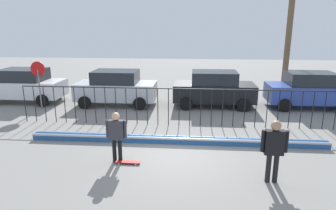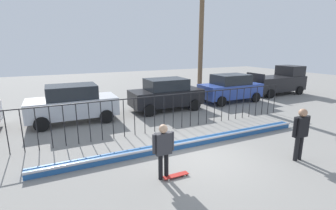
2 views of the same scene
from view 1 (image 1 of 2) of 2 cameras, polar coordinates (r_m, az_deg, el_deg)
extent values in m
plane|color=gray|center=(10.30, 1.20, -9.49)|extent=(60.00, 60.00, 0.00)
cube|color=#235699|center=(11.27, 1.57, -6.67)|extent=(11.00, 0.36, 0.22)
cylinder|color=#B2B2B7|center=(11.06, 1.52, -6.49)|extent=(11.00, 0.09, 0.09)
cylinder|color=black|center=(15.03, -25.58, 0.26)|extent=(0.04, 0.04, 1.66)
cylinder|color=black|center=(14.80, -24.02, 0.22)|extent=(0.04, 0.04, 1.66)
cylinder|color=black|center=(14.58, -22.42, 0.18)|extent=(0.04, 0.04, 1.66)
cylinder|color=black|center=(14.38, -20.76, 0.14)|extent=(0.04, 0.04, 1.66)
cylinder|color=black|center=(14.18, -19.06, 0.11)|extent=(0.04, 0.04, 1.66)
cylinder|color=black|center=(14.00, -17.31, 0.06)|extent=(0.04, 0.04, 1.66)
cylinder|color=black|center=(13.83, -15.52, 0.02)|extent=(0.04, 0.04, 1.66)
cylinder|color=black|center=(13.68, -13.69, -0.02)|extent=(0.04, 0.04, 1.66)
cylinder|color=black|center=(13.54, -11.81, -0.06)|extent=(0.04, 0.04, 1.66)
cylinder|color=black|center=(13.41, -9.90, -0.11)|extent=(0.04, 0.04, 1.66)
cylinder|color=black|center=(13.30, -7.96, -0.15)|extent=(0.04, 0.04, 1.66)
cylinder|color=black|center=(13.21, -5.98, -0.20)|extent=(0.04, 0.04, 1.66)
cylinder|color=black|center=(13.13, -3.98, -0.25)|extent=(0.04, 0.04, 1.66)
cylinder|color=black|center=(13.07, -1.96, -0.29)|extent=(0.04, 0.04, 1.66)
cylinder|color=black|center=(13.02, 0.08, -0.34)|extent=(0.04, 0.04, 1.66)
cylinder|color=black|center=(12.99, 2.13, -0.39)|extent=(0.04, 0.04, 1.66)
cylinder|color=black|center=(12.98, 4.19, -0.43)|extent=(0.04, 0.04, 1.66)
cylinder|color=black|center=(12.98, 6.25, -0.48)|extent=(0.04, 0.04, 1.66)
cylinder|color=black|center=(13.00, 8.30, -0.52)|extent=(0.04, 0.04, 1.66)
cylinder|color=black|center=(13.04, 10.35, -0.57)|extent=(0.04, 0.04, 1.66)
cylinder|color=black|center=(13.09, 12.38, -0.61)|extent=(0.04, 0.04, 1.66)
cylinder|color=black|center=(13.16, 14.40, -0.65)|extent=(0.04, 0.04, 1.66)
cylinder|color=black|center=(13.25, 16.39, -0.69)|extent=(0.04, 0.04, 1.66)
cylinder|color=black|center=(13.35, 18.35, -0.73)|extent=(0.04, 0.04, 1.66)
cylinder|color=black|center=(13.47, 20.28, -0.77)|extent=(0.04, 0.04, 1.66)
cylinder|color=black|center=(13.60, 22.17, -0.80)|extent=(0.04, 0.04, 1.66)
cylinder|color=black|center=(13.75, 24.03, -0.84)|extent=(0.04, 0.04, 1.66)
cylinder|color=black|center=(13.91, 25.84, -0.87)|extent=(0.04, 0.04, 1.66)
cylinder|color=black|center=(14.08, 27.62, -0.90)|extent=(0.04, 0.04, 1.66)
cylinder|color=black|center=(14.27, 29.34, -0.93)|extent=(0.04, 0.04, 1.66)
cube|color=black|center=(12.80, 2.17, 3.10)|extent=(14.00, 0.04, 0.04)
cylinder|color=black|center=(9.83, -10.16, -8.53)|extent=(0.13, 0.13, 0.77)
cylinder|color=black|center=(9.78, -9.11, -8.59)|extent=(0.13, 0.13, 0.77)
cube|color=#333338|center=(9.55, -9.82, -4.69)|extent=(0.47, 0.20, 0.64)
sphere|color=tan|center=(9.41, -9.94, -2.14)|extent=(0.25, 0.25, 0.25)
cylinder|color=#333338|center=(9.61, -11.48, -4.42)|extent=(0.10, 0.10, 0.57)
cylinder|color=#333338|center=(9.47, -8.16, -4.57)|extent=(0.10, 0.10, 0.57)
cube|color=#A51E19|center=(9.77, -7.70, -10.66)|extent=(0.80, 0.20, 0.02)
cylinder|color=silver|center=(9.79, -6.02, -10.75)|extent=(0.05, 0.03, 0.05)
cylinder|color=silver|center=(9.66, -6.19, -11.14)|extent=(0.05, 0.03, 0.05)
cylinder|color=silver|center=(9.91, -9.15, -10.56)|extent=(0.05, 0.03, 0.05)
cylinder|color=silver|center=(9.77, -9.36, -10.94)|extent=(0.05, 0.03, 0.05)
cylinder|color=black|center=(8.95, 18.54, -11.30)|extent=(0.14, 0.14, 0.84)
cylinder|color=black|center=(9.00, 19.81, -11.27)|extent=(0.14, 0.14, 0.84)
cube|color=black|center=(8.68, 19.61, -6.73)|extent=(0.51, 0.22, 0.69)
sphere|color=#A87A5B|center=(8.52, 19.89, -3.70)|extent=(0.27, 0.27, 0.27)
cylinder|color=black|center=(8.59, 17.62, -6.52)|extent=(0.11, 0.11, 0.62)
cylinder|color=black|center=(8.75, 21.61, -6.49)|extent=(0.11, 0.11, 0.62)
cube|color=silver|center=(18.88, -25.54, 2.89)|extent=(4.30, 1.90, 0.90)
cube|color=#1E2328|center=(18.76, -25.80, 5.22)|extent=(2.36, 1.71, 0.66)
cylinder|color=black|center=(19.11, -20.19, 2.18)|extent=(0.68, 0.22, 0.68)
cylinder|color=black|center=(17.46, -22.76, 0.79)|extent=(0.68, 0.22, 0.68)
cylinder|color=black|center=(20.52, -27.62, 2.22)|extent=(0.68, 0.22, 0.68)
cube|color=#B7BABF|center=(16.65, -9.82, 2.69)|extent=(4.30, 1.90, 0.90)
cube|color=#1E2328|center=(16.50, -9.94, 5.34)|extent=(2.37, 1.71, 0.66)
cylinder|color=black|center=(17.35, -4.29, 1.85)|extent=(0.68, 0.22, 0.68)
cylinder|color=black|center=(15.53, -5.39, 0.26)|extent=(0.68, 0.22, 0.68)
cylinder|color=black|center=(18.05, -13.50, 1.98)|extent=(0.68, 0.22, 0.68)
cylinder|color=black|center=(16.31, -15.56, 0.48)|extent=(0.68, 0.22, 0.68)
cube|color=black|center=(16.31, 8.71, 2.49)|extent=(4.30, 1.90, 0.90)
cube|color=#1E2328|center=(16.16, 8.82, 5.19)|extent=(2.37, 1.71, 0.66)
cylinder|color=black|center=(17.49, 13.25, 1.59)|extent=(0.68, 0.22, 0.68)
cylinder|color=black|center=(15.66, 14.20, -0.01)|extent=(0.68, 0.22, 0.68)
cylinder|color=black|center=(17.30, 3.62, 1.82)|extent=(0.68, 0.22, 0.68)
cylinder|color=black|center=(15.46, 3.45, 0.23)|extent=(0.68, 0.22, 0.68)
cube|color=#2D479E|center=(17.48, 25.21, 2.06)|extent=(4.30, 1.90, 0.90)
cube|color=#1E2328|center=(17.34, 25.50, 4.57)|extent=(2.37, 1.71, 0.66)
cylinder|color=black|center=(18.98, 28.25, 1.22)|extent=(0.68, 0.22, 0.68)
cylinder|color=black|center=(18.02, 19.69, 1.49)|extent=(0.68, 0.22, 0.68)
cylinder|color=black|center=(16.24, 21.32, -0.07)|extent=(0.68, 0.22, 0.68)
cylinder|color=slate|center=(16.78, -23.20, 2.70)|extent=(0.07, 0.07, 2.10)
cylinder|color=red|center=(16.63, -23.55, 6.32)|extent=(0.76, 0.02, 0.76)
cylinder|color=brown|center=(20.25, 22.10, 13.36)|extent=(0.36, 0.36, 8.14)
camera|label=2|loc=(5.80, -56.37, 3.52)|focal=26.22mm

